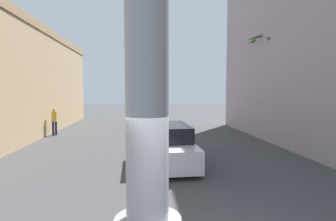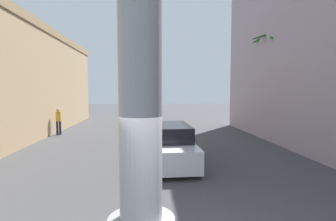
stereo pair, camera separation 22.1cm
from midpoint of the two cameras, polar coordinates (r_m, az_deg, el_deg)
ground_plane at (r=13.64m, az=-2.26°, el=-8.09°), size 89.95×89.95×0.00m
street_lamp at (r=13.98m, az=28.19°, el=11.04°), size 2.17×0.28×7.91m
car_lead at (r=10.79m, az=-1.16°, el=-7.40°), size 2.23×4.86×1.56m
palm_tree_mid_right at (r=17.31m, az=21.36°, el=7.70°), size 3.09×2.81×6.54m
pedestrian_far_left at (r=18.77m, az=-23.82°, el=-1.81°), size 0.48×0.48×1.78m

